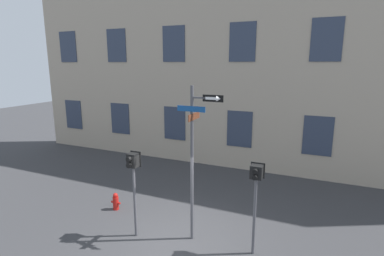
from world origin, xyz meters
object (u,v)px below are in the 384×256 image
(street_sign_pole, at_px, (194,153))
(pedestrian_signal_left, at_px, (133,172))
(fire_hydrant, at_px, (116,202))
(pedestrian_signal_right, at_px, (256,185))

(street_sign_pole, height_order, pedestrian_signal_left, street_sign_pole)
(fire_hydrant, bearing_deg, street_sign_pole, -9.98)
(street_sign_pole, relative_size, fire_hydrant, 7.32)
(pedestrian_signal_left, relative_size, fire_hydrant, 4.24)
(pedestrian_signal_left, distance_m, pedestrian_signal_right, 3.42)
(street_sign_pole, xyz_separation_m, pedestrian_signal_right, (1.72, 0.00, -0.65))
(pedestrian_signal_left, bearing_deg, pedestrian_signal_right, 9.00)
(street_sign_pole, distance_m, pedestrian_signal_left, 1.85)
(pedestrian_signal_left, bearing_deg, fire_hydrant, 145.01)
(street_sign_pole, bearing_deg, pedestrian_signal_right, 0.05)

